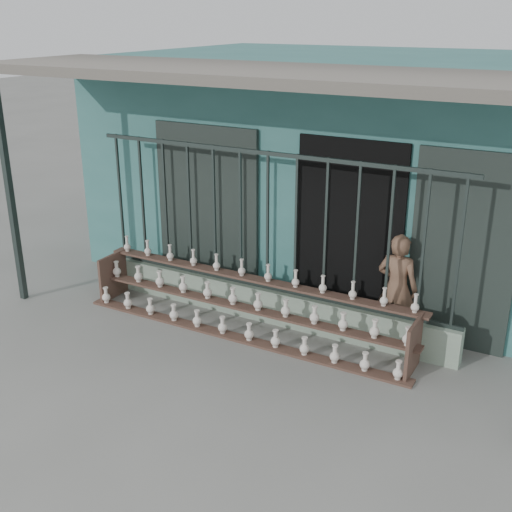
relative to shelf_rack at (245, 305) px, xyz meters
The scene contains 6 objects.
ground 0.96m from the shelf_rack, 83.60° to the right, with size 60.00×60.00×0.00m, color slate.
workshop_building 3.58m from the shelf_rack, 88.22° to the left, with size 7.40×6.60×3.21m.
parapet_wall 0.45m from the shelf_rack, 76.53° to the left, with size 5.00×0.20×0.45m, color gray.
security_fence 1.08m from the shelf_rack, 76.53° to the left, with size 5.00×0.04×1.80m.
shelf_rack is the anchor object (origin of this frame).
elderly_woman 1.89m from the shelf_rack, 22.36° to the left, with size 0.50×0.33×1.37m, color brown.
Camera 1 is at (3.54, -5.45, 3.80)m, focal length 45.00 mm.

